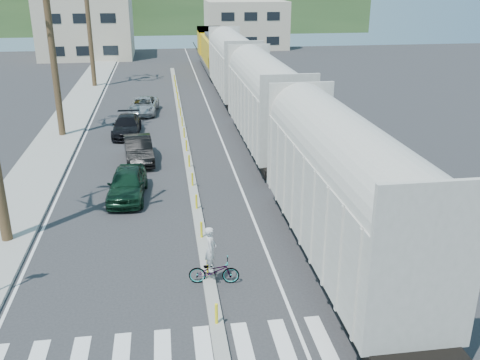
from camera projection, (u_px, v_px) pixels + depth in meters
name	position (u px, v px, depth m)	size (l,w,h in m)	color
ground	(214.00, 309.00, 17.76)	(140.00, 140.00, 0.00)	#28282B
sidewalk	(66.00, 125.00, 39.71)	(3.00, 90.00, 0.15)	gray
rails	(240.00, 110.00, 44.33)	(1.56, 100.00, 0.06)	black
median	(184.00, 139.00, 36.19)	(0.45, 60.00, 0.85)	gray
crosswalk	(220.00, 347.00, 15.91)	(14.00, 2.20, 0.01)	silver
lane_markings	(153.00, 122.00, 40.59)	(9.42, 90.00, 0.01)	silver
freight_train	(250.00, 87.00, 38.65)	(3.00, 60.94, 5.85)	#B2AEA3
buildings	(125.00, 19.00, 81.62)	(38.00, 27.00, 10.00)	#C2B39A
hillside	(164.00, 0.00, 108.12)	(80.00, 20.00, 12.00)	#385628
car_lead	(127.00, 184.00, 26.47)	(2.01, 4.48, 1.50)	black
car_second	(138.00, 149.00, 31.78)	(2.00, 4.62, 1.48)	black
car_third	(127.00, 126.00, 37.14)	(2.00, 4.61, 1.32)	black
car_rear	(144.00, 106.00, 43.06)	(2.57, 4.81, 1.28)	#A2A5A7
cyclist	(213.00, 266.00, 19.04)	(1.15, 2.00, 2.21)	#9EA0A5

